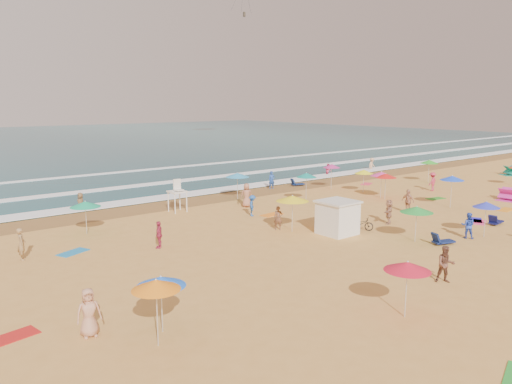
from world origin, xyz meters
TOP-DOWN VIEW (x-y plane):
  - ground at (0.00, 0.00)m, footprint 220.00×220.00m
  - ocean at (0.00, 84.00)m, footprint 220.00×140.00m
  - wet_sand at (0.00, 12.50)m, footprint 220.00×220.00m
  - surf_foam at (0.00, 21.32)m, footprint 200.00×18.70m
  - cabana at (-2.94, -2.21)m, footprint 2.00×2.00m
  - cabana_roof at (-2.94, -2.21)m, footprint 2.20×2.20m
  - bicycle at (-1.04, -2.51)m, footprint 1.27×1.71m
  - lifeguard_stand at (-7.49, 9.63)m, footprint 1.20×1.20m
  - beach_umbrellas at (1.32, 0.54)m, footprint 44.75×24.88m
  - loungers at (9.02, -4.02)m, footprint 63.25×23.97m
  - towels at (0.24, -1.74)m, footprint 38.07×27.24m
  - popup_tents at (23.96, -0.69)m, footprint 17.24×8.69m
  - beachgoers at (1.23, 3.10)m, footprint 43.94×27.81m

SIDE VIEW (x-z plane):
  - ground at x=0.00m, z-range 0.00..0.00m
  - ocean at x=0.00m, z-range -0.09..0.09m
  - wet_sand at x=0.00m, z-range 0.01..0.01m
  - towels at x=0.24m, z-range 0.00..0.03m
  - surf_foam at x=0.00m, z-range 0.08..0.12m
  - loungers at x=9.02m, z-range 0.00..0.34m
  - bicycle at x=-1.04m, z-range 0.00..0.86m
  - popup_tents at x=23.96m, z-range 0.00..1.20m
  - beachgoers at x=1.23m, z-range -0.28..1.86m
  - cabana at x=-2.94m, z-range 0.00..2.00m
  - lifeguard_stand at x=-7.49m, z-range 0.00..2.10m
  - cabana_roof at x=-2.94m, z-range 2.00..2.12m
  - beach_umbrellas at x=1.32m, z-range 1.69..2.47m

